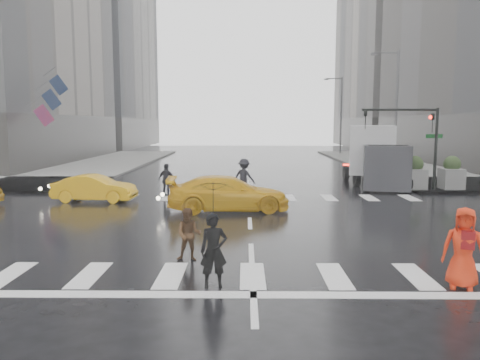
{
  "coord_description": "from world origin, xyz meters",
  "views": [
    {
      "loc": [
        -0.19,
        -17.06,
        3.71
      ],
      "look_at": [
        -0.39,
        2.0,
        1.38
      ],
      "focal_mm": 35.0,
      "sensor_mm": 36.0,
      "label": 1
    }
  ],
  "objects_px": {
    "pedestrian_brown": "(189,234)",
    "box_truck": "(375,154)",
    "traffic_signal_pole": "(418,132)",
    "taxi_mid": "(95,188)",
    "pedestrian_orange": "(464,248)"
  },
  "relations": [
    {
      "from": "traffic_signal_pole",
      "to": "pedestrian_brown",
      "type": "distance_m",
      "value": 16.83
    },
    {
      "from": "box_truck",
      "to": "pedestrian_orange",
      "type": "bearing_deg",
      "value": -86.5
    },
    {
      "from": "pedestrian_brown",
      "to": "traffic_signal_pole",
      "type": "bearing_deg",
      "value": 52.57
    },
    {
      "from": "taxi_mid",
      "to": "box_truck",
      "type": "xyz_separation_m",
      "value": [
        14.82,
        5.88,
        1.26
      ]
    },
    {
      "from": "box_truck",
      "to": "traffic_signal_pole",
      "type": "bearing_deg",
      "value": -48.02
    },
    {
      "from": "traffic_signal_pole",
      "to": "pedestrian_brown",
      "type": "bearing_deg",
      "value": -130.04
    },
    {
      "from": "pedestrian_orange",
      "to": "taxi_mid",
      "type": "bearing_deg",
      "value": 158.58
    },
    {
      "from": "traffic_signal_pole",
      "to": "pedestrian_brown",
      "type": "height_order",
      "value": "traffic_signal_pole"
    },
    {
      "from": "traffic_signal_pole",
      "to": "pedestrian_orange",
      "type": "bearing_deg",
      "value": -106.15
    },
    {
      "from": "pedestrian_orange",
      "to": "taxi_mid",
      "type": "height_order",
      "value": "pedestrian_orange"
    },
    {
      "from": "traffic_signal_pole",
      "to": "taxi_mid",
      "type": "bearing_deg",
      "value": -168.88
    },
    {
      "from": "pedestrian_orange",
      "to": "box_truck",
      "type": "distance_m",
      "value": 17.73
    },
    {
      "from": "pedestrian_brown",
      "to": "box_truck",
      "type": "relative_size",
      "value": 0.21
    },
    {
      "from": "traffic_signal_pole",
      "to": "pedestrian_orange",
      "type": "height_order",
      "value": "traffic_signal_pole"
    },
    {
      "from": "traffic_signal_pole",
      "to": "taxi_mid",
      "type": "height_order",
      "value": "traffic_signal_pole"
    }
  ]
}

